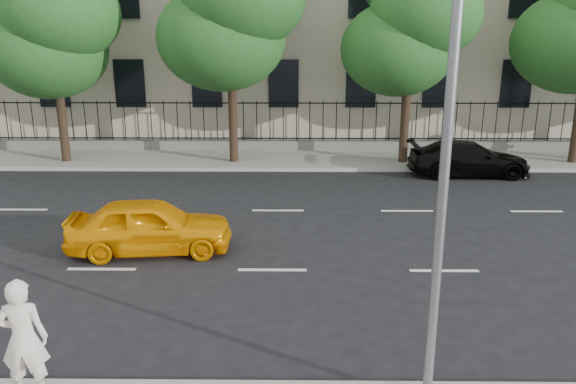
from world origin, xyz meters
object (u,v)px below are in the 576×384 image
yellow_taxi (150,226)px  woman_near (24,339)px  street_light (443,48)px  black_sedan (469,159)px

yellow_taxi → woman_near: woman_near is taller
woman_near → yellow_taxi: bearing=-101.1°
street_light → yellow_taxi: street_light is taller
black_sedan → woman_near: 17.48m
black_sedan → woman_near: size_ratio=2.44×
street_light → black_sedan: 14.77m
yellow_taxi → woman_near: 6.04m
street_light → yellow_taxi: 8.96m
street_light → woman_near: size_ratio=4.30×
black_sedan → woman_near: bearing=142.9°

